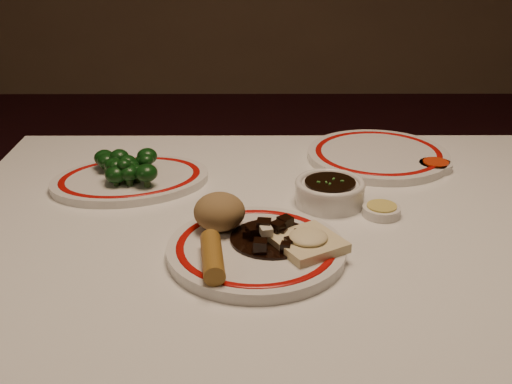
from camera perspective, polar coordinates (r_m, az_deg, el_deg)
The scene contains 12 objects.
dining_table at distance 1.09m, azimuth 4.34°, elevation -7.46°, with size 1.20×0.90×0.75m.
main_plate at distance 0.95m, azimuth 0.02°, elevation -5.15°, with size 0.29×0.29×0.02m.
rice_mound at distance 0.98m, azimuth -3.27°, elevation -1.76°, with size 0.08×0.08×0.06m, color olive.
spring_roll at distance 0.89m, azimuth -3.90°, elevation -5.75°, with size 0.03×0.03×0.11m, color olive.
fried_wonton at distance 0.94m, azimuth 4.65°, elevation -4.39°, with size 0.12×0.12×0.03m.
stirfry_heap at distance 0.96m, azimuth 1.42°, elevation -3.77°, with size 0.12×0.12×0.03m.
broccoli_plate at distance 1.22m, azimuth -11.09°, elevation 1.11°, with size 0.34×0.32×0.02m.
broccoli_pile at distance 1.20m, azimuth -11.42°, elevation 2.35°, with size 0.13×0.13×0.05m.
soy_bowl at distance 1.12m, azimuth 6.57°, elevation -0.09°, with size 0.12×0.12×0.04m.
sweet_sour_dish at distance 1.30m, azimuth 15.66°, elevation 2.23°, with size 0.06×0.06×0.02m.
mustard_dish at distance 1.09m, azimuth 11.09°, elevation -1.63°, with size 0.06×0.06×0.02m.
far_plate at distance 1.33m, azimuth 10.79°, elevation 3.24°, with size 0.30×0.30×0.02m.
Camera 1 is at (-0.08, -0.92, 1.23)m, focal length 45.00 mm.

